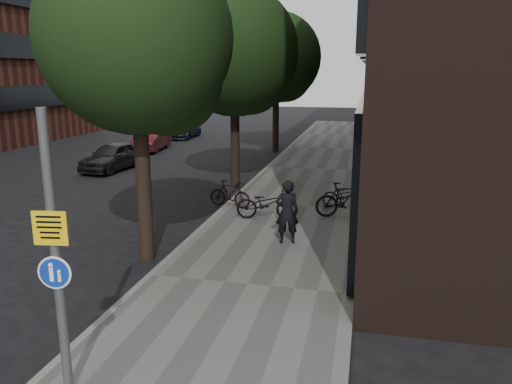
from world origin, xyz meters
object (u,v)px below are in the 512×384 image
(pedestrian, at_px, (287,212))
(parked_car_near, at_px, (113,156))
(parked_bike_facade_near, at_px, (346,196))
(signpost, at_px, (56,257))

(pedestrian, bearing_deg, parked_car_near, -57.05)
(pedestrian, distance_m, parked_bike_facade_near, 4.17)
(pedestrian, bearing_deg, parked_bike_facade_near, -124.27)
(signpost, bearing_deg, parked_bike_facade_near, 64.39)
(pedestrian, bearing_deg, signpost, 58.53)
(parked_bike_facade_near, bearing_deg, pedestrian, 159.42)
(signpost, bearing_deg, parked_car_near, 107.99)
(parked_bike_facade_near, height_order, parked_car_near, parked_car_near)
(signpost, distance_m, parked_car_near, 17.48)
(signpost, xyz_separation_m, parked_bike_facade_near, (3.39, 10.81, -1.61))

